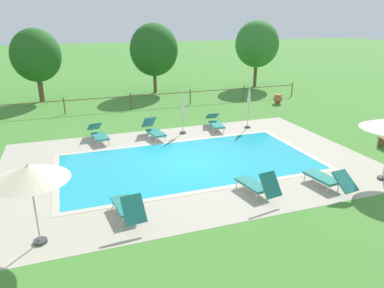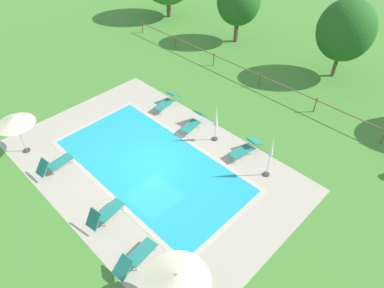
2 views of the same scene
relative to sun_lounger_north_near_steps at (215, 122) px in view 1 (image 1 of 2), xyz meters
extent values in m
plane|color=#478433|center=(-2.92, -4.06, -0.36)|extent=(160.00, 160.00, 0.00)
cube|color=#B2A893|center=(-2.92, -4.06, -0.35)|extent=(14.96, 9.84, 0.01)
cube|color=#23A8C1|center=(-2.92, -4.06, -0.35)|extent=(10.24, 5.11, 0.01)
cube|color=#C0B59F|center=(-2.92, -1.39, -0.35)|extent=(10.72, 0.24, 0.01)
cube|color=#C0B59F|center=(-2.92, -6.74, -0.35)|extent=(10.72, 0.24, 0.01)
cube|color=#C0B59F|center=(2.32, -4.06, -0.35)|extent=(0.24, 5.11, 0.01)
cube|color=#C0B59F|center=(-8.15, -4.06, -0.35)|extent=(0.24, 5.11, 0.01)
cube|color=#237A70|center=(-0.04, -0.29, -0.04)|extent=(0.79, 1.38, 0.07)
cube|color=#237A70|center=(0.11, 0.71, 0.16)|extent=(0.71, 0.85, 0.47)
cube|color=silver|center=(-0.04, -0.29, -0.10)|extent=(0.76, 1.35, 0.04)
cylinder|color=silver|center=(0.12, -0.88, -0.22)|extent=(0.04, 0.04, 0.28)
cylinder|color=silver|center=(-0.38, -0.80, -0.22)|extent=(0.04, 0.04, 0.28)
cylinder|color=silver|center=(0.29, 0.21, -0.22)|extent=(0.04, 0.04, 0.28)
cylinder|color=silver|center=(-0.21, 0.29, -0.22)|extent=(0.04, 0.04, 0.28)
cube|color=#237A70|center=(-6.11, -7.38, -0.04)|extent=(0.74, 1.36, 0.07)
cube|color=#237A70|center=(-6.01, -8.29, 0.28)|extent=(0.66, 0.66, 0.68)
cube|color=silver|center=(-6.11, -7.38, -0.10)|extent=(0.71, 1.33, 0.04)
cylinder|color=silver|center=(-6.43, -6.85, -0.22)|extent=(0.04, 0.04, 0.28)
cylinder|color=silver|center=(-5.92, -6.80, -0.22)|extent=(0.04, 0.04, 0.28)
cylinder|color=silver|center=(-6.31, -7.95, -0.22)|extent=(0.04, 0.04, 0.28)
cylinder|color=silver|center=(-5.80, -7.90, -0.22)|extent=(0.04, 0.04, 0.28)
cube|color=#237A70|center=(-3.46, -0.61, -0.04)|extent=(0.79, 1.37, 0.07)
cube|color=#237A70|center=(-3.60, 0.32, 0.26)|extent=(0.69, 0.72, 0.65)
cube|color=silver|center=(-3.46, -0.61, -0.10)|extent=(0.75, 1.34, 0.04)
cylinder|color=silver|center=(-3.12, -1.12, -0.22)|extent=(0.04, 0.04, 0.28)
cylinder|color=silver|center=(-3.63, -1.20, -0.22)|extent=(0.04, 0.04, 0.28)
cylinder|color=silver|center=(-3.29, -0.03, -0.22)|extent=(0.04, 0.04, 0.28)
cylinder|color=silver|center=(-3.79, -0.10, -0.22)|extent=(0.04, 0.04, 0.28)
cube|color=#237A70|center=(0.85, -7.70, -0.04)|extent=(0.76, 1.37, 0.07)
cube|color=#237A70|center=(0.98, -8.68, 0.20)|extent=(0.69, 0.79, 0.55)
cube|color=silver|center=(0.85, -7.70, -0.10)|extent=(0.73, 1.34, 0.04)
cylinder|color=silver|center=(0.53, -7.18, -0.22)|extent=(0.04, 0.04, 0.28)
cylinder|color=silver|center=(1.04, -7.12, -0.22)|extent=(0.04, 0.04, 0.28)
cylinder|color=silver|center=(0.67, -8.28, -0.22)|extent=(0.04, 0.04, 0.28)
cylinder|color=silver|center=(1.18, -8.21, -0.22)|extent=(0.04, 0.04, 0.28)
cube|color=#237A70|center=(-6.14, -0.27, -0.04)|extent=(0.80, 1.38, 0.07)
cube|color=#237A70|center=(-6.30, 0.72, 0.18)|extent=(0.71, 0.83, 0.51)
cube|color=silver|center=(-6.14, -0.27, -0.10)|extent=(0.77, 1.35, 0.04)
cylinder|color=silver|center=(-5.80, -0.77, -0.22)|extent=(0.04, 0.04, 0.28)
cylinder|color=silver|center=(-6.30, -0.86, -0.22)|extent=(0.04, 0.04, 0.28)
cylinder|color=silver|center=(-5.98, 0.32, -0.22)|extent=(0.04, 0.04, 0.28)
cylinder|color=silver|center=(-6.48, 0.23, -0.22)|extent=(0.04, 0.04, 0.28)
cube|color=#237A70|center=(-1.75, -7.37, -0.04)|extent=(0.80, 1.38, 0.07)
cube|color=#237A70|center=(-1.61, -8.25, 0.30)|extent=(0.68, 0.63, 0.73)
cube|color=silver|center=(-1.75, -7.37, -0.10)|extent=(0.77, 1.35, 0.04)
cylinder|color=silver|center=(-2.09, -6.87, -0.22)|extent=(0.04, 0.04, 0.28)
cylinder|color=silver|center=(-1.59, -6.78, -0.22)|extent=(0.04, 0.04, 0.28)
cylinder|color=silver|center=(-1.92, -7.96, -0.22)|extent=(0.04, 0.04, 0.28)
cylinder|color=silver|center=(-1.41, -7.87, -0.22)|extent=(0.04, 0.04, 0.28)
cylinder|color=#383838|center=(-8.52, -8.09, -0.32)|extent=(0.36, 0.36, 0.08)
cylinder|color=#B2B5B7|center=(-8.52, -8.09, 0.76)|extent=(0.04, 0.04, 2.24)
cone|color=beige|center=(-8.52, -8.09, 1.69)|extent=(1.97, 1.97, 0.41)
sphere|color=beige|center=(-8.52, -8.09, 1.91)|extent=(0.06, 0.06, 0.06)
cylinder|color=#383838|center=(3.36, -8.05, -0.32)|extent=(0.36, 0.36, 0.08)
cylinder|color=#383838|center=(1.75, -0.44, -0.32)|extent=(0.32, 0.32, 0.08)
cylinder|color=#B2B5B7|center=(1.75, -0.44, 0.34)|extent=(0.04, 0.04, 1.39)
cone|color=beige|center=(1.75, -0.44, 1.56)|extent=(0.23, 0.23, 1.05)
sphere|color=beige|center=(1.75, -0.44, 2.10)|extent=(0.05, 0.05, 0.05)
cylinder|color=#383838|center=(-1.92, -0.21, -0.32)|extent=(0.32, 0.32, 0.08)
cylinder|color=#B2B5B7|center=(-1.92, -0.21, 0.18)|extent=(0.04, 0.04, 1.07)
cone|color=beige|center=(-1.92, -0.21, 1.30)|extent=(0.25, 0.25, 1.18)
sphere|color=beige|center=(-1.92, -0.21, 1.91)|extent=(0.05, 0.05, 0.05)
cube|color=olive|center=(6.27, -5.20, -0.15)|extent=(0.40, 0.10, 0.41)
cylinder|color=#B7663D|center=(6.51, 4.08, -0.32)|extent=(0.35, 0.35, 0.08)
ellipsoid|color=#B7663D|center=(6.51, 4.08, 0.00)|extent=(0.63, 0.63, 0.55)
cylinder|color=#B7663D|center=(6.51, 4.08, 0.27)|extent=(0.47, 0.47, 0.06)
cylinder|color=brown|center=(-7.66, 6.06, 0.17)|extent=(0.08, 0.08, 1.05)
cylinder|color=brown|center=(-3.49, 6.06, 0.17)|extent=(0.08, 0.08, 1.05)
cylinder|color=brown|center=(0.68, 6.06, 0.17)|extent=(0.08, 0.08, 1.05)
cylinder|color=brown|center=(4.84, 6.06, 0.17)|extent=(0.08, 0.08, 1.05)
cylinder|color=brown|center=(9.01, 6.06, 0.17)|extent=(0.08, 0.08, 1.05)
cube|color=brown|center=(-3.49, 6.06, 0.49)|extent=(25.00, 0.05, 0.05)
cylinder|color=brown|center=(-9.15, 10.44, 0.58)|extent=(0.36, 0.36, 1.88)
ellipsoid|color=#235B1E|center=(-9.15, 10.44, 2.90)|extent=(3.39, 3.39, 3.65)
cylinder|color=brown|center=(-0.63, 10.92, 0.56)|extent=(0.26, 0.26, 1.84)
ellipsoid|color=#235B1E|center=(-0.63, 10.92, 3.00)|extent=(3.74, 3.74, 4.04)
cylinder|color=brown|center=(8.37, 10.75, 0.71)|extent=(0.29, 0.29, 2.14)
ellipsoid|color=#33752D|center=(8.37, 10.75, 3.25)|extent=(3.69, 3.69, 3.92)
camera|label=1|loc=(-7.41, -17.09, 5.31)|focal=33.32mm
camera|label=2|loc=(7.48, -11.54, 12.23)|focal=32.15mm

